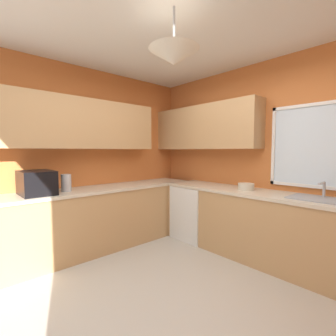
% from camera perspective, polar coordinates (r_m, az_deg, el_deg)
% --- Properties ---
extents(ground_plane, '(8.69, 8.69, 0.00)m').
position_cam_1_polar(ground_plane, '(2.58, 1.32, -29.41)').
color(ground_plane, '#B7B2A8').
extents(room_shell, '(4.07, 3.70, 2.72)m').
position_cam_1_polar(room_shell, '(2.78, 3.34, 11.57)').
color(room_shell, '#D17238').
rests_on(room_shell, ground_plane).
extents(counter_run_left, '(0.65, 3.31, 0.89)m').
position_cam_1_polar(counter_run_left, '(3.68, -17.22, -11.47)').
color(counter_run_left, tan).
rests_on(counter_run_left, ground_plane).
extents(counter_run_back, '(3.16, 0.65, 0.89)m').
position_cam_1_polar(counter_run_back, '(3.40, 22.92, -12.93)').
color(counter_run_back, tan).
rests_on(counter_run_back, ground_plane).
extents(dishwasher, '(0.60, 0.60, 0.85)m').
position_cam_1_polar(dishwasher, '(4.02, 6.54, -10.32)').
color(dishwasher, white).
rests_on(dishwasher, ground_plane).
extents(microwave, '(0.48, 0.36, 0.29)m').
position_cam_1_polar(microwave, '(3.33, -28.72, -3.07)').
color(microwave, black).
rests_on(microwave, counter_run_left).
extents(kettle, '(0.13, 0.13, 0.23)m').
position_cam_1_polar(kettle, '(3.41, -23.01, -3.27)').
color(kettle, '#B7B7BC').
rests_on(kettle, counter_run_left).
extents(sink_assembly, '(0.58, 0.40, 0.19)m').
position_cam_1_polar(sink_assembly, '(3.12, 32.27, -6.16)').
color(sink_assembly, '#9EA0A5').
rests_on(sink_assembly, counter_run_back).
extents(bowl, '(0.21, 0.21, 0.09)m').
position_cam_1_polar(bowl, '(3.44, 18.03, -4.23)').
color(bowl, beige).
rests_on(bowl, counter_run_back).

